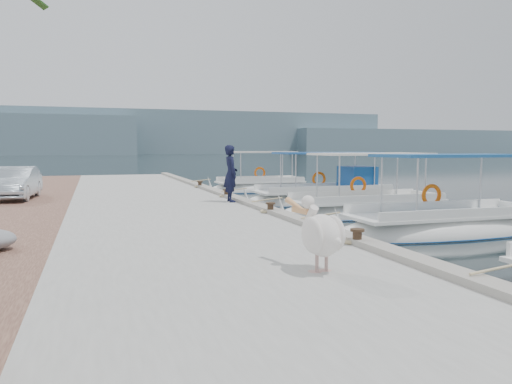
# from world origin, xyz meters

# --- Properties ---
(ground) EXTENTS (400.00, 400.00, 0.00)m
(ground) POSITION_xyz_m (0.00, 0.00, 0.00)
(ground) COLOR black
(ground) RESTS_ON ground
(concrete_quay) EXTENTS (6.00, 40.00, 0.50)m
(concrete_quay) POSITION_xyz_m (-3.00, 5.00, 0.25)
(concrete_quay) COLOR gray
(concrete_quay) RESTS_ON ground
(quay_curb) EXTENTS (0.44, 40.00, 0.12)m
(quay_curb) POSITION_xyz_m (-0.22, 5.00, 0.56)
(quay_curb) COLOR gray
(quay_curb) RESTS_ON concrete_quay
(cobblestone_strip) EXTENTS (4.00, 40.00, 0.50)m
(cobblestone_strip) POSITION_xyz_m (-8.00, 5.00, 0.25)
(cobblestone_strip) COLOR brown
(cobblestone_strip) RESTS_ON ground
(distant_hills) EXTENTS (330.00, 60.00, 18.00)m
(distant_hills) POSITION_xyz_m (29.61, 201.49, 7.61)
(distant_hills) COLOR slate
(distant_hills) RESTS_ON ground
(fishing_caique_b) EXTENTS (6.93, 2.21, 2.83)m
(fishing_caique_b) POSITION_xyz_m (4.05, -0.64, 0.12)
(fishing_caique_b) COLOR white
(fishing_caique_b) RESTS_ON ground
(fishing_caique_c) EXTENTS (6.72, 2.32, 2.83)m
(fishing_caique_c) POSITION_xyz_m (3.95, 3.44, 0.12)
(fishing_caique_c) COLOR white
(fishing_caique_c) RESTS_ON ground
(fishing_caique_d) EXTENTS (7.34, 2.29, 2.83)m
(fishing_caique_d) POSITION_xyz_m (4.37, 7.53, 0.19)
(fishing_caique_d) COLOR white
(fishing_caique_d) RESTS_ON ground
(fishing_caique_e) EXTENTS (5.90, 2.00, 2.83)m
(fishing_caique_e) POSITION_xyz_m (3.54, 13.98, 0.13)
(fishing_caique_e) COLOR white
(fishing_caique_e) RESTS_ON ground
(mooring_bollards) EXTENTS (0.28, 20.28, 0.33)m
(mooring_bollards) POSITION_xyz_m (-0.35, 1.50, 0.69)
(mooring_bollards) COLOR black
(mooring_bollards) RESTS_ON concrete_quay
(pelican) EXTENTS (0.62, 1.48, 1.14)m
(pelican) POSITION_xyz_m (-1.93, -5.15, 1.09)
(pelican) COLOR tan
(pelican) RESTS_ON concrete_quay
(fisherman) EXTENTS (0.49, 0.74, 2.01)m
(fisherman) POSITION_xyz_m (-0.60, 4.95, 1.50)
(fisherman) COLOR black
(fisherman) RESTS_ON concrete_quay
(parked_car) EXTENTS (1.56, 3.76, 1.21)m
(parked_car) POSITION_xyz_m (-7.98, 8.38, 1.11)
(parked_car) COLOR #B0BEC9
(parked_car) RESTS_ON cobblestone_strip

